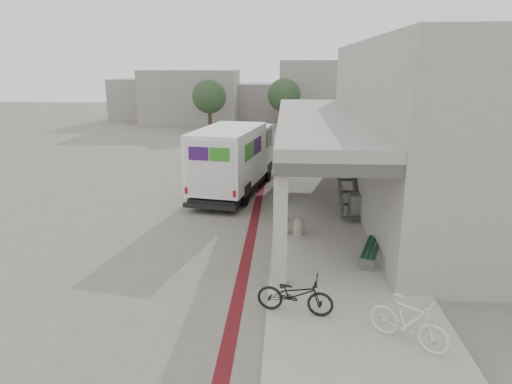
# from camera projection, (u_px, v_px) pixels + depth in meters

# --- Properties ---
(ground) EXTENTS (120.00, 120.00, 0.00)m
(ground) POSITION_uv_depth(u_px,v_px,m) (222.00, 240.00, 16.37)
(ground) COLOR #656056
(ground) RESTS_ON ground
(bike_lane_stripe) EXTENTS (0.35, 40.00, 0.01)m
(bike_lane_stripe) POSITION_uv_depth(u_px,v_px,m) (254.00, 222.00, 18.23)
(bike_lane_stripe) COLOR #551116
(bike_lane_stripe) RESTS_ON ground
(sidewalk) EXTENTS (4.40, 28.00, 0.12)m
(sidewalk) POSITION_uv_depth(u_px,v_px,m) (335.00, 241.00, 16.11)
(sidewalk) COLOR #9C988C
(sidewalk) RESTS_ON ground
(transit_building) EXTENTS (7.60, 17.00, 7.00)m
(transit_building) POSITION_uv_depth(u_px,v_px,m) (395.00, 130.00, 19.35)
(transit_building) COLOR gray
(transit_building) RESTS_ON ground
(distant_backdrop) EXTENTS (28.00, 10.00, 6.50)m
(distant_backdrop) POSITION_uv_depth(u_px,v_px,m) (240.00, 96.00, 50.30)
(distant_backdrop) COLOR gray
(distant_backdrop) RESTS_ON ground
(tree_left) EXTENTS (3.20, 3.20, 4.80)m
(tree_left) POSITION_uv_depth(u_px,v_px,m) (209.00, 96.00, 42.73)
(tree_left) COLOR #38281C
(tree_left) RESTS_ON ground
(tree_mid) EXTENTS (3.20, 3.20, 4.80)m
(tree_mid) POSITION_uv_depth(u_px,v_px,m) (284.00, 95.00, 44.22)
(tree_mid) COLOR #38281C
(tree_mid) RESTS_ON ground
(tree_right) EXTENTS (3.20, 3.20, 4.80)m
(tree_right) POSITION_uv_depth(u_px,v_px,m) (369.00, 96.00, 42.76)
(tree_right) COLOR #38281C
(tree_right) RESTS_ON ground
(fedex_truck) EXTENTS (3.63, 7.95, 3.27)m
(fedex_truck) POSITION_uv_depth(u_px,v_px,m) (234.00, 157.00, 22.06)
(fedex_truck) COLOR black
(fedex_truck) RESTS_ON ground
(bench) EXTENTS (1.00, 2.00, 0.46)m
(bench) POSITION_uv_depth(u_px,v_px,m) (372.00, 250.00, 14.30)
(bench) COLOR slate
(bench) RESTS_ON sidewalk
(bollard_near) EXTENTS (0.42, 0.42, 0.63)m
(bollard_near) POSITION_uv_depth(u_px,v_px,m) (299.00, 226.00, 16.51)
(bollard_near) COLOR gray
(bollard_near) RESTS_ON sidewalk
(bollard_far) EXTENTS (0.43, 0.43, 0.64)m
(bollard_far) POSITION_uv_depth(u_px,v_px,m) (282.00, 213.00, 17.96)
(bollard_far) COLOR gray
(bollard_far) RESTS_ON sidewalk
(utility_cabinet) EXTENTS (0.51, 0.65, 1.01)m
(utility_cabinet) POSITION_uv_depth(u_px,v_px,m) (355.00, 206.00, 18.13)
(utility_cabinet) COLOR gray
(utility_cabinet) RESTS_ON sidewalk
(bicycle_black) EXTENTS (1.99, 1.01, 1.00)m
(bicycle_black) POSITION_uv_depth(u_px,v_px,m) (295.00, 294.00, 11.21)
(bicycle_black) COLOR black
(bicycle_black) RESTS_ON sidewalk
(bicycle_cream) EXTENTS (1.76, 1.58, 1.11)m
(bicycle_cream) POSITION_uv_depth(u_px,v_px,m) (409.00, 321.00, 9.93)
(bicycle_cream) COLOR beige
(bicycle_cream) RESTS_ON sidewalk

